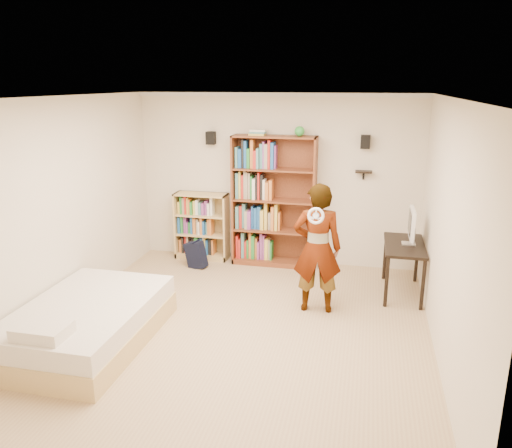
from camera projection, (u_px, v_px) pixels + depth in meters
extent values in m
cube|color=tan|center=(237.00, 329.00, 5.97)|extent=(4.50, 5.00, 0.01)
cube|color=beige|center=(277.00, 180.00, 7.95)|extent=(4.50, 0.02, 2.70)
cube|color=beige|center=(137.00, 322.00, 3.26)|extent=(4.50, 0.02, 2.70)
cube|color=beige|center=(58.00, 210.00, 6.08)|extent=(0.02, 5.00, 2.70)
cube|color=beige|center=(447.00, 234.00, 5.12)|extent=(0.02, 5.00, 2.70)
cube|color=white|center=(235.00, 97.00, 5.23)|extent=(4.50, 5.00, 0.02)
cube|color=silver|center=(277.00, 95.00, 7.55)|extent=(4.50, 0.06, 0.06)
cube|color=silver|center=(125.00, 116.00, 2.92)|extent=(4.50, 0.06, 0.06)
cube|color=silver|center=(48.00, 99.00, 5.71)|extent=(0.06, 5.00, 0.06)
cube|color=silver|center=(459.00, 102.00, 4.77)|extent=(0.06, 5.00, 0.06)
cube|color=black|center=(211.00, 138.00, 7.90)|extent=(0.14, 0.12, 0.20)
cube|color=black|center=(365.00, 142.00, 7.39)|extent=(0.14, 0.12, 0.20)
cube|color=black|center=(364.00, 172.00, 7.52)|extent=(0.25, 0.16, 0.02)
imported|color=black|center=(317.00, 248.00, 6.27)|extent=(0.65, 0.46, 1.68)
torus|color=white|center=(316.00, 216.00, 5.84)|extent=(0.20, 0.08, 0.20)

